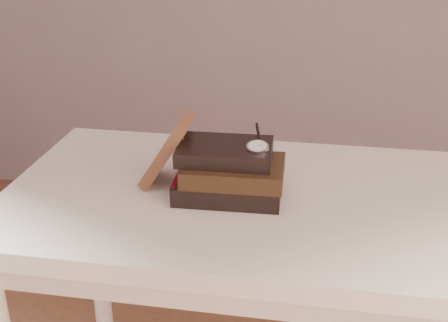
# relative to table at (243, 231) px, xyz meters

# --- Properties ---
(table) EXTENTS (1.00, 0.60, 0.75)m
(table) POSITION_rel_table_xyz_m (0.00, 0.00, 0.00)
(table) COLOR silver
(table) RESTS_ON ground
(book_stack) EXTENTS (0.23, 0.16, 0.11)m
(book_stack) POSITION_rel_table_xyz_m (-0.03, -0.01, 0.14)
(book_stack) COLOR black
(book_stack) RESTS_ON table
(journal) EXTENTS (0.11, 0.10, 0.15)m
(journal) POSITION_rel_table_xyz_m (-0.17, 0.02, 0.17)
(journal) COLOR #49291C
(journal) RESTS_ON table
(pocket_watch) EXTENTS (0.05, 0.15, 0.02)m
(pocket_watch) POSITION_rel_table_xyz_m (0.03, -0.02, 0.21)
(pocket_watch) COLOR silver
(pocket_watch) RESTS_ON book_stack
(eyeglasses) EXTENTS (0.09, 0.11, 0.04)m
(eyeglasses) POSITION_rel_table_xyz_m (-0.11, 0.06, 0.15)
(eyeglasses) COLOR silver
(eyeglasses) RESTS_ON book_stack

